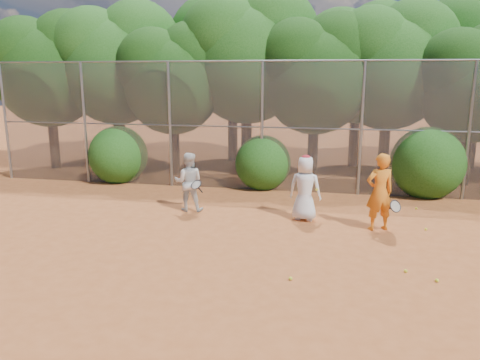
# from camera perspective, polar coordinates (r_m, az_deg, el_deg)

# --- Properties ---
(ground) EXTENTS (80.00, 80.00, 0.00)m
(ground) POSITION_cam_1_polar(r_m,az_deg,el_deg) (9.19, 3.14, -10.41)
(ground) COLOR #9F4F24
(ground) RESTS_ON ground
(fence_back) EXTENTS (20.05, 0.09, 4.03)m
(fence_back) POSITION_cam_1_polar(r_m,az_deg,el_deg) (14.51, 6.15, 6.54)
(fence_back) COLOR gray
(fence_back) RESTS_ON ground
(tree_0) EXTENTS (4.38, 3.81, 6.00)m
(tree_0) POSITION_cam_1_polar(r_m,az_deg,el_deg) (19.53, -22.23, 12.82)
(tree_0) COLOR black
(tree_0) RESTS_ON ground
(tree_1) EXTENTS (4.64, 4.03, 6.35)m
(tree_1) POSITION_cam_1_polar(r_m,az_deg,el_deg) (18.75, -14.82, 14.07)
(tree_1) COLOR black
(tree_1) RESTS_ON ground
(tree_2) EXTENTS (3.99, 3.47, 5.47)m
(tree_2) POSITION_cam_1_polar(r_m,az_deg,el_deg) (17.14, -8.06, 12.58)
(tree_2) COLOR black
(tree_2) RESTS_ON ground
(tree_3) EXTENTS (4.89, 4.26, 6.70)m
(tree_3) POSITION_cam_1_polar(r_m,az_deg,el_deg) (17.50, 1.06, 15.36)
(tree_3) COLOR black
(tree_3) RESTS_ON ground
(tree_4) EXTENTS (4.19, 3.64, 5.73)m
(tree_4) POSITION_cam_1_polar(r_m,az_deg,el_deg) (16.61, 9.39, 13.13)
(tree_4) COLOR black
(tree_4) RESTS_ON ground
(tree_5) EXTENTS (4.51, 3.92, 6.17)m
(tree_5) POSITION_cam_1_polar(r_m,az_deg,el_deg) (17.51, 17.97, 13.62)
(tree_5) COLOR black
(tree_5) RESTS_ON ground
(tree_6) EXTENTS (3.86, 3.36, 5.29)m
(tree_6) POSITION_cam_1_polar(r_m,az_deg,el_deg) (16.98, 26.74, 10.97)
(tree_6) COLOR black
(tree_6) RESTS_ON ground
(tree_9) EXTENTS (4.83, 4.20, 6.62)m
(tree_9) POSITION_cam_1_polar(r_m,az_deg,el_deg) (21.26, -14.58, 14.36)
(tree_9) COLOR black
(tree_9) RESTS_ON ground
(tree_10) EXTENTS (5.15, 4.48, 7.06)m
(tree_10) POSITION_cam_1_polar(r_m,az_deg,el_deg) (19.86, -0.71, 15.73)
(tree_10) COLOR black
(tree_10) RESTS_ON ground
(tree_11) EXTENTS (4.64, 4.03, 6.35)m
(tree_11) POSITION_cam_1_polar(r_m,az_deg,el_deg) (19.04, 14.37, 14.07)
(tree_11) COLOR black
(tree_11) RESTS_ON ground
(bush_0) EXTENTS (2.00, 2.00, 2.00)m
(bush_0) POSITION_cam_1_polar(r_m,az_deg,el_deg) (16.53, -14.63, 3.28)
(bush_0) COLOR #194912
(bush_0) RESTS_ON ground
(bush_1) EXTENTS (1.80, 1.80, 1.80)m
(bush_1) POSITION_cam_1_polar(r_m,az_deg,el_deg) (15.07, 2.81, 2.41)
(bush_1) COLOR #194912
(bush_1) RESTS_ON ground
(bush_2) EXTENTS (2.20, 2.20, 2.20)m
(bush_2) POSITION_cam_1_polar(r_m,az_deg,el_deg) (15.15, 21.89, 2.32)
(bush_2) COLOR #194912
(bush_2) RESTS_ON ground
(player_yellow) EXTENTS (0.92, 0.68, 1.84)m
(player_yellow) POSITION_cam_1_polar(r_m,az_deg,el_deg) (11.41, 16.66, -1.42)
(player_yellow) COLOR orange
(player_yellow) RESTS_ON ground
(player_teen) EXTENTS (0.87, 0.63, 1.67)m
(player_teen) POSITION_cam_1_polar(r_m,az_deg,el_deg) (11.82, 7.93, -0.96)
(player_teen) COLOR white
(player_teen) RESTS_ON ground
(player_white) EXTENTS (0.91, 0.82, 1.58)m
(player_white) POSITION_cam_1_polar(r_m,az_deg,el_deg) (12.60, -6.29, -0.23)
(player_white) COLOR silver
(player_white) RESTS_ON ground
(ball_0) EXTENTS (0.07, 0.07, 0.07)m
(ball_0) POSITION_cam_1_polar(r_m,az_deg,el_deg) (9.40, 19.55, -10.41)
(ball_0) COLOR yellow
(ball_0) RESTS_ON ground
(ball_1) EXTENTS (0.07, 0.07, 0.07)m
(ball_1) POSITION_cam_1_polar(r_m,az_deg,el_deg) (11.95, 21.72, -5.59)
(ball_1) COLOR yellow
(ball_1) RESTS_ON ground
(ball_2) EXTENTS (0.07, 0.07, 0.07)m
(ball_2) POSITION_cam_1_polar(r_m,az_deg,el_deg) (9.19, 22.87, -11.21)
(ball_2) COLOR yellow
(ball_2) RESTS_ON ground
(ball_4) EXTENTS (0.07, 0.07, 0.07)m
(ball_4) POSITION_cam_1_polar(r_m,az_deg,el_deg) (8.62, 6.18, -11.85)
(ball_4) COLOR yellow
(ball_4) RESTS_ON ground
(ball_5) EXTENTS (0.07, 0.07, 0.07)m
(ball_5) POSITION_cam_1_polar(r_m,az_deg,el_deg) (13.67, 20.69, -3.24)
(ball_5) COLOR yellow
(ball_5) RESTS_ON ground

